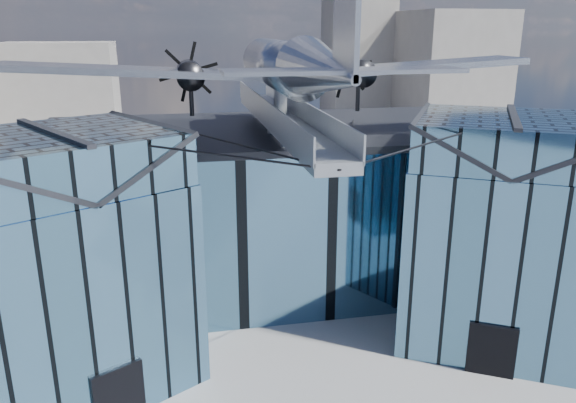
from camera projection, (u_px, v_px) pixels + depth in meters
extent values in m
plane|color=gray|center=(296.00, 343.00, 29.42)|extent=(120.00, 120.00, 0.00)
cube|color=teal|center=(267.00, 206.00, 36.43)|extent=(28.00, 14.00, 9.50)
cube|color=#222429|center=(266.00, 131.00, 34.95)|extent=(28.00, 14.00, 0.40)
cube|color=teal|center=(72.00, 287.00, 25.07)|extent=(11.79, 11.43, 9.50)
cube|color=teal|center=(55.00, 160.00, 23.33)|extent=(11.56, 11.20, 2.20)
cube|color=#222429|center=(107.00, 152.00, 24.76)|extent=(7.98, 9.23, 2.40)
cube|color=#222429|center=(52.00, 132.00, 22.99)|extent=(4.30, 7.10, 0.18)
cube|color=black|center=(119.00, 395.00, 23.20)|extent=(2.03, 1.32, 2.60)
cube|color=black|center=(161.00, 261.00, 27.92)|extent=(0.34, 0.34, 9.50)
cube|color=teal|center=(498.00, 251.00, 29.07)|extent=(11.79, 11.43, 9.50)
cube|color=teal|center=(511.00, 140.00, 27.33)|extent=(11.56, 11.20, 2.20)
cube|color=#222429|center=(463.00, 137.00, 28.01)|extent=(7.98, 9.23, 2.40)
cube|color=#222429|center=(562.00, 143.00, 26.64)|extent=(7.98, 9.23, 2.40)
cube|color=#222429|center=(514.00, 117.00, 26.98)|extent=(4.30, 7.10, 0.18)
cube|color=black|center=(491.00, 350.00, 26.43)|extent=(2.03, 1.32, 2.60)
cube|color=black|center=(410.00, 241.00, 30.43)|extent=(0.34, 0.34, 9.50)
cube|color=#959AA1|center=(282.00, 122.00, 29.39)|extent=(1.80, 21.00, 0.50)
cube|color=#959AA1|center=(265.00, 110.00, 29.03)|extent=(0.08, 21.00, 1.10)
cube|color=#959AA1|center=(299.00, 109.00, 29.37)|extent=(0.08, 21.00, 1.10)
cylinder|color=#959AA1|center=(256.00, 110.00, 38.48)|extent=(0.44, 0.44, 1.35)
cylinder|color=#959AA1|center=(271.00, 124.00, 32.87)|extent=(0.44, 0.44, 1.35)
cylinder|color=#959AA1|center=(284.00, 137.00, 29.12)|extent=(0.44, 0.44, 1.35)
cylinder|color=#959AA1|center=(280.00, 103.00, 29.58)|extent=(0.70, 0.70, 1.40)
cylinder|color=black|center=(184.00, 150.00, 21.29)|extent=(10.55, 6.08, 0.69)
cylinder|color=black|center=(440.00, 140.00, 23.28)|extent=(10.55, 6.08, 0.69)
cylinder|color=black|center=(229.00, 142.00, 27.11)|extent=(6.09, 17.04, 1.19)
cylinder|color=black|center=(348.00, 137.00, 28.25)|extent=(6.09, 17.04, 1.19)
cylinder|color=#A6AAB3|center=(280.00, 65.00, 29.00)|extent=(2.50, 11.00, 2.50)
sphere|color=#A6AAB3|center=(263.00, 59.00, 34.14)|extent=(2.50, 2.50, 2.50)
cube|color=black|center=(266.00, 48.00, 33.00)|extent=(1.60, 1.40, 0.50)
cone|color=#A6AAB3|center=(326.00, 72.00, 20.49)|extent=(2.50, 7.00, 2.50)
cube|color=#A6AAB3|center=(346.00, 26.00, 17.86)|extent=(0.18, 2.40, 3.40)
cube|color=#A6AAB3|center=(344.00, 71.00, 18.37)|extent=(8.00, 1.80, 0.14)
cube|color=#A6AAB3|center=(142.00, 71.00, 28.69)|extent=(14.00, 3.20, 1.08)
cylinder|color=black|center=(190.00, 75.00, 29.78)|extent=(1.44, 3.20, 1.44)
cone|color=black|center=(189.00, 72.00, 31.46)|extent=(0.70, 0.70, 0.70)
cube|color=black|center=(189.00, 72.00, 31.61)|extent=(1.05, 0.06, 3.33)
cube|color=black|center=(189.00, 72.00, 31.61)|extent=(2.53, 0.06, 2.53)
cube|color=black|center=(189.00, 72.00, 31.61)|extent=(3.33, 0.06, 1.05)
cylinder|color=black|center=(191.00, 99.00, 29.58)|extent=(0.24, 0.24, 1.75)
cube|color=#A6AAB3|center=(400.00, 68.00, 31.35)|extent=(14.00, 3.20, 1.08)
cylinder|color=black|center=(355.00, 72.00, 31.53)|extent=(1.44, 3.20, 1.44)
cone|color=black|center=(346.00, 70.00, 33.21)|extent=(0.70, 0.70, 0.70)
cube|color=black|center=(345.00, 70.00, 33.35)|extent=(1.05, 0.06, 3.33)
cube|color=black|center=(345.00, 70.00, 33.35)|extent=(2.53, 0.06, 2.53)
cube|color=black|center=(345.00, 70.00, 33.35)|extent=(3.33, 0.06, 1.05)
cylinder|color=black|center=(358.00, 95.00, 31.33)|extent=(0.24, 0.24, 1.75)
cube|color=gray|center=(448.00, 79.00, 77.73)|extent=(12.00, 14.00, 18.00)
cube|color=gray|center=(63.00, 96.00, 74.99)|extent=(14.00, 10.00, 14.00)
cube|color=gray|center=(357.00, 47.00, 84.00)|extent=(9.00, 9.00, 26.00)
cylinder|color=#342514|center=(532.00, 221.00, 43.89)|extent=(0.48, 0.48, 2.69)
sphere|color=#234919|center=(536.00, 192.00, 43.18)|extent=(4.55, 4.55, 3.51)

